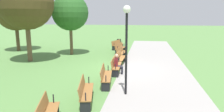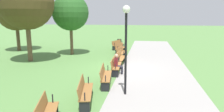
# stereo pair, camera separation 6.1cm
# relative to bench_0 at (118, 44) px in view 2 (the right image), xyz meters

# --- Properties ---
(ground_plane) EXTENTS (120.00, 120.00, 0.00)m
(ground_plane) POSITION_rel_bench_0_xyz_m (7.61, 1.23, -0.48)
(ground_plane) COLOR #5B8C47
(path_paving) EXTENTS (29.61, 4.28, 0.01)m
(path_paving) POSITION_rel_bench_0_xyz_m (7.61, 3.47, -0.48)
(path_paving) COLOR #A39E99
(path_paving) RESTS_ON ground
(bench_0) EXTENTS (2.02, 1.04, 0.89)m
(bench_0) POSITION_rel_bench_0_xyz_m (0.00, 0.00, 0.00)
(bench_0) COLOR #996633
(bench_0) RESTS_ON ground
(bench_1) EXTENTS (2.03, 0.88, 0.89)m
(bench_1) POSITION_rel_bench_0_xyz_m (2.13, 0.56, 0.00)
(bench_1) COLOR #996633
(bench_1) RESTS_ON ground
(bench_2) EXTENTS (2.02, 0.72, 0.89)m
(bench_2) POSITION_rel_bench_0_xyz_m (4.31, 0.94, 0.00)
(bench_2) COLOR #996633
(bench_2) RESTS_ON ground
(bench_3) EXTENTS (1.99, 0.56, 0.89)m
(bench_3) POSITION_rel_bench_0_xyz_m (6.50, 1.13, 0.00)
(bench_3) COLOR #996633
(bench_3) RESTS_ON ground
(bench_4) EXTENTS (1.99, 0.56, 0.89)m
(bench_4) POSITION_rel_bench_0_xyz_m (8.71, 1.13, 0.00)
(bench_4) COLOR #996633
(bench_4) RESTS_ON ground
(bench_5) EXTENTS (2.02, 0.72, 0.89)m
(bench_5) POSITION_rel_bench_0_xyz_m (10.91, 0.94, 0.00)
(bench_5) COLOR #996633
(bench_5) RESTS_ON ground
(bench_6) EXTENTS (2.03, 0.88, 0.89)m
(bench_6) POSITION_rel_bench_0_xyz_m (13.08, 0.56, 0.00)
(bench_6) COLOR #996633
(bench_6) RESTS_ON ground
(person_seated) EXTENTS (0.33, 0.53, 1.20)m
(person_seated) POSITION_rel_bench_0_xyz_m (8.90, 1.28, 0.16)
(person_seated) COLOR maroon
(person_seated) RESTS_ON ground
(tree_0) EXTENTS (3.56, 3.56, 5.52)m
(tree_0) POSITION_rel_bench_0_xyz_m (2.55, -9.43, 3.25)
(tree_0) COLOR brown
(tree_0) RESTS_ON ground
(tree_1) EXTENTS (3.98, 3.98, 6.33)m
(tree_1) POSITION_rel_bench_0_xyz_m (6.64, -5.72, 3.85)
(tree_1) COLOR brown
(tree_1) RESTS_ON ground
(tree_3) EXTENTS (3.12, 3.12, 5.21)m
(tree_3) POSITION_rel_bench_0_xyz_m (3.54, -3.58, 3.16)
(tree_3) COLOR brown
(tree_3) RESTS_ON ground
(lamp_post) EXTENTS (0.32, 0.32, 3.81)m
(lamp_post) POSITION_rel_bench_0_xyz_m (11.98, 2.07, 2.19)
(lamp_post) COLOR black
(lamp_post) RESTS_ON ground
(trash_bin) EXTENTS (0.47, 0.47, 0.82)m
(trash_bin) POSITION_rel_bench_0_xyz_m (-1.79, -0.07, -0.07)
(trash_bin) COLOR black
(trash_bin) RESTS_ON ground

